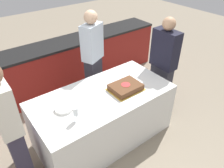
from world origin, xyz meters
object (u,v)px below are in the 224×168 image
at_px(cake, 126,87).
at_px(person_cutting_cake, 93,61).
at_px(plate_stack, 64,108).
at_px(wine_glass, 76,112).
at_px(person_seated_left, 11,130).
at_px(person_seated_right, 163,66).

bearing_deg(cake, person_cutting_cake, 90.00).
bearing_deg(plate_stack, wine_glass, -84.67).
distance_m(cake, plate_stack, 0.86).
xyz_separation_m(cake, person_seated_left, (-1.46, 0.10, 0.03)).
xyz_separation_m(plate_stack, person_cutting_cake, (0.84, 0.65, 0.07)).
distance_m(plate_stack, person_seated_right, 1.69).
height_order(cake, person_seated_right, person_seated_right).
height_order(person_cutting_cake, person_seated_left, person_cutting_cake).
bearing_deg(wine_glass, cake, 8.20).
bearing_deg(cake, plate_stack, 170.82).
relative_size(cake, person_seated_right, 0.28).
distance_m(cake, person_seated_left, 1.46).
bearing_deg(person_seated_right, plate_stack, -91.22).
bearing_deg(person_seated_left, person_cutting_cake, -64.76).
xyz_separation_m(person_cutting_cake, person_seated_right, (0.85, -0.69, -0.06)).
bearing_deg(person_seated_left, cake, -93.94).
bearing_deg(wine_glass, plate_stack, 95.33).
relative_size(wine_glass, person_seated_left, 0.11).
relative_size(cake, wine_glass, 2.39).
height_order(cake, wine_glass, wine_glass).
bearing_deg(wine_glass, person_seated_right, 7.47).
relative_size(person_cutting_cake, person_seated_left, 1.03).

